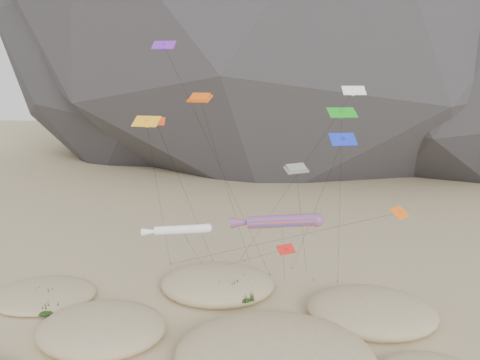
# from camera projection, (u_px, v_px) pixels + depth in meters

# --- Properties ---
(dunes) EXTENTS (49.96, 36.77, 3.87)m
(dunes) POSITION_uv_depth(u_px,v_px,m) (221.00, 349.00, 41.44)
(dunes) COLOR #CCB789
(dunes) RESTS_ON ground
(dune_grass) EXTENTS (43.29, 30.13, 1.45)m
(dune_grass) POSITION_uv_depth(u_px,v_px,m) (217.00, 346.00, 41.68)
(dune_grass) COLOR black
(dune_grass) RESTS_ON ground
(kite_stakes) EXTENTS (21.88, 5.34, 0.30)m
(kite_stakes) POSITION_uv_depth(u_px,v_px,m) (258.00, 271.00, 60.09)
(kite_stakes) COLOR #3F2D1E
(kite_stakes) RESTS_ON ground
(rainbow_tube_kite) EXTENTS (9.32, 10.71, 11.46)m
(rainbow_tube_kite) POSITION_uv_depth(u_px,v_px,m) (279.00, 221.00, 46.26)
(rainbow_tube_kite) COLOR #FB4C1A
(rainbow_tube_kite) RESTS_ON ground
(white_tube_kite) EXTENTS (6.69, 14.98, 11.02)m
(white_tube_kite) POSITION_uv_depth(u_px,v_px,m) (178.00, 230.00, 43.81)
(white_tube_kite) COLOR white
(white_tube_kite) RESTS_ON ground
(orange_parafoil) EXTENTS (5.26, 13.94, 22.90)m
(orange_parafoil) POSITION_uv_depth(u_px,v_px,m) (200.00, 100.00, 46.43)
(orange_parafoil) COLOR #EF550C
(orange_parafoil) RESTS_ON ground
(multi_parafoil) EXTENTS (2.93, 15.63, 16.60)m
(multi_parafoil) POSITION_uv_depth(u_px,v_px,m) (297.00, 170.00, 43.06)
(multi_parafoil) COLOR orange
(multi_parafoil) RESTS_ON ground
(delta_kites) EXTENTS (26.31, 19.63, 27.53)m
(delta_kites) POSITION_uv_depth(u_px,v_px,m) (276.00, 137.00, 43.17)
(delta_kites) COLOR purple
(delta_kites) RESTS_ON ground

